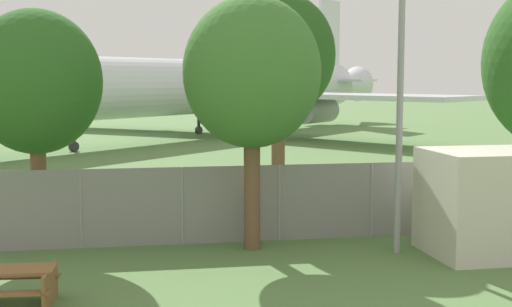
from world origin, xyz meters
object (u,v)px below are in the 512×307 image
Objects in this scene: picnic_bench_near_cabin at (2,283)px; portable_cabin at (507,202)px; tree_left_of_cabin at (278,56)px; tree_behind_benches at (252,73)px; airplane at (210,87)px; tree_far_right at (36,83)px.

portable_cabin is at bearing 11.06° from picnic_bench_near_cabin.
tree_left_of_cabin reaches higher than picnic_bench_near_cabin.
portable_cabin is 6.97m from tree_behind_benches.
portable_cabin is at bearing 50.53° from airplane.
tree_left_of_cabin is at bearing 126.77° from portable_cabin.
airplane reaches higher than tree_far_right.
tree_left_of_cabin is at bearing 42.94° from airplane.
airplane is at bearing 77.86° from picnic_bench_near_cabin.
tree_far_right is at bearing -154.91° from tree_left_of_cabin.
tree_behind_benches reaches higher than picnic_bench_near_cabin.
airplane is at bearing 94.60° from portable_cabin.
picnic_bench_near_cabin is 0.32× the size of tree_behind_benches.
tree_behind_benches is at bearing -11.97° from tree_far_right.
portable_cabin reaches higher than picnic_bench_near_cabin.
tree_behind_benches is (-2.74, -33.96, 0.83)m from airplane.
airplane is 29.70m from tree_left_of_cabin.
tree_behind_benches is (-1.56, -4.31, -0.55)m from tree_left_of_cabin.
tree_left_of_cabin is at bearing 25.09° from tree_far_right.
airplane is at bearing 87.73° from tree_left_of_cabin.
airplane is 5.09× the size of tree_left_of_cabin.
airplane is at bearing 76.30° from tree_far_right.
tree_behind_benches reaches higher than portable_cabin.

